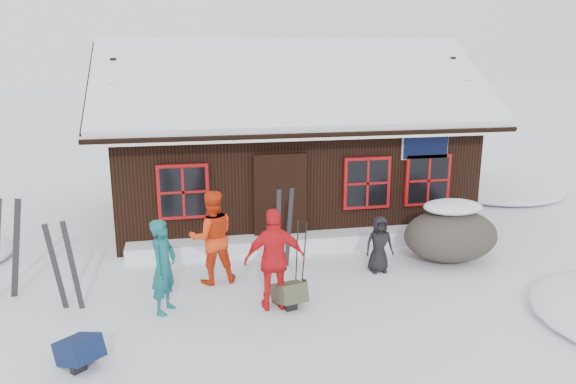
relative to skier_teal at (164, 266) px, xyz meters
name	(u,v)px	position (x,y,z in m)	size (l,w,h in m)	color
ground	(254,300)	(1.47, 0.15, -0.78)	(120.00, 120.00, 0.00)	white
mountain_hut	(286,153)	(2.97, 5.13, 0.79)	(8.90, 6.09, 4.42)	black
snow_drift	(310,241)	(2.97, 2.40, -0.61)	(7.60, 0.60, 0.35)	white
snow_mounds	(321,255)	(3.12, 2.01, -0.78)	(20.60, 13.20, 0.48)	white
skier_teal	(164,266)	(0.00, 0.00, 0.00)	(0.57, 0.37, 1.56)	#13595C
skier_orange_left	(212,237)	(0.84, 1.06, 0.08)	(0.84, 0.65, 1.73)	red
skier_orange_right	(275,260)	(1.77, -0.24, 0.07)	(1.00, 0.42, 1.71)	red
skier_crouched	(379,244)	(3.99, 0.94, -0.23)	(0.54, 0.35, 1.10)	black
boulder	(451,234)	(5.60, 1.23, -0.22)	(1.91, 1.43, 1.12)	#443E36
ski_pair_left	(6,251)	(-2.61, 1.02, 0.08)	(0.67, 0.22, 1.82)	black
ski_pair_mid	(64,267)	(-1.58, 0.40, -0.05)	(0.53, 0.14, 1.55)	black
ski_pair_right	(284,230)	(2.23, 1.48, -0.02)	(0.43, 0.23, 1.63)	black
ski_poles	(301,254)	(2.38, 0.60, -0.19)	(0.23, 0.11, 1.26)	black
backpack_blue	(80,355)	(-1.12, -1.43, -0.62)	(0.44, 0.59, 0.32)	#0F1C42
backpack_olive	(289,297)	(2.01, -0.20, -0.62)	(0.44, 0.58, 0.32)	#434230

